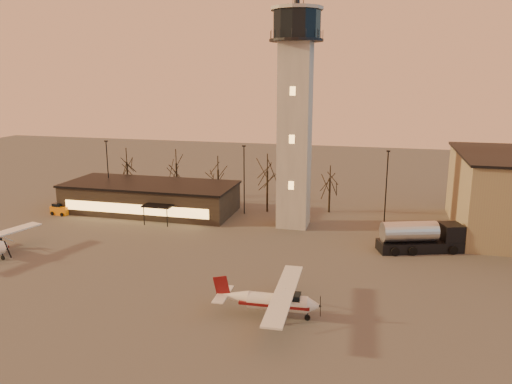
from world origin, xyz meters
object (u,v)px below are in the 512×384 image
control_tower (295,104)px  cessna_front (279,305)px  fuel_truck (420,239)px  service_cart (60,210)px  terminal (150,197)px

control_tower → cessna_front: control_tower is taller
cessna_front → control_tower: bearing=95.4°
fuel_truck → service_cart: 50.13m
terminal → fuel_truck: terminal is taller
control_tower → terminal: (-21.99, 1.98, -14.17)m
cessna_front → service_cart: 44.26m
control_tower → terminal: bearing=174.9°
cessna_front → service_cart: cessna_front is taller
control_tower → fuel_truck: (15.96, -6.35, -14.92)m
service_cart → terminal: bearing=29.1°
fuel_truck → service_cart: (-50.02, 3.36, -0.77)m
terminal → service_cart: (-12.06, -4.97, -1.51)m
control_tower → service_cart: bearing=-175.0°
control_tower → terminal: 26.24m
control_tower → fuel_truck: control_tower is taller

